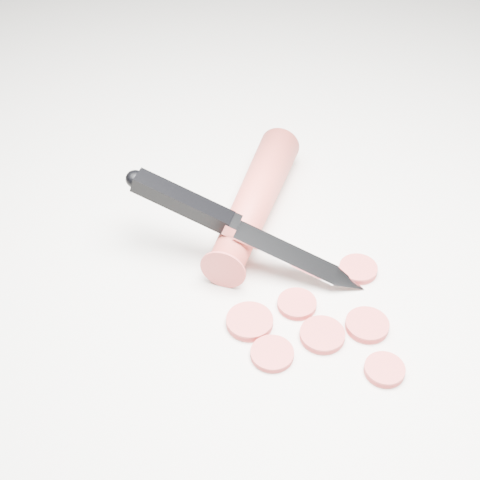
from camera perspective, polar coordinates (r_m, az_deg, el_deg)
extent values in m
plane|color=silver|center=(0.60, 4.36, -2.18)|extent=(2.40, 2.40, 0.00)
cylinder|color=#CB3E34|center=(0.63, 1.26, 3.38)|extent=(0.11, 0.19, 0.04)
cylinder|color=#C8403D|center=(0.55, 0.82, -6.98)|extent=(0.04, 0.04, 0.01)
cylinder|color=#C8403D|center=(0.53, 2.76, -9.67)|extent=(0.03, 0.03, 0.01)
cylinder|color=#C8403D|center=(0.60, 10.05, -2.46)|extent=(0.03, 0.03, 0.01)
cylinder|color=#C8403D|center=(0.53, 12.23, -10.76)|extent=(0.03, 0.03, 0.01)
cylinder|color=#C8403D|center=(0.56, 10.79, -7.15)|extent=(0.04, 0.04, 0.01)
cylinder|color=#C8403D|center=(0.57, 4.88, -5.46)|extent=(0.03, 0.03, 0.01)
cylinder|color=#C8403D|center=(0.55, 7.03, -8.04)|extent=(0.04, 0.04, 0.01)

